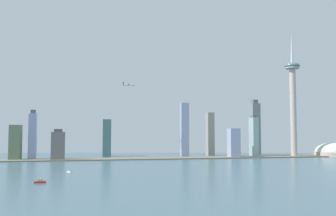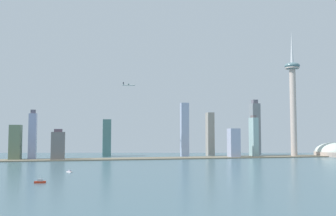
{
  "view_description": "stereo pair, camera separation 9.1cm",
  "coord_description": "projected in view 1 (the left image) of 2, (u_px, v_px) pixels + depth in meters",
  "views": [
    {
      "loc": [
        -206.02,
        -356.17,
        56.6
      ],
      "look_at": [
        -44.85,
        418.04,
        109.66
      ],
      "focal_mm": 38.76,
      "sensor_mm": 36.0,
      "label": 1
    },
    {
      "loc": [
        -205.93,
        -356.19,
        56.6
      ],
      "look_at": [
        -44.85,
        418.04,
        109.66
      ],
      "focal_mm": 38.76,
      "sensor_mm": 36.0,
      "label": 2
    }
  ],
  "objects": [
    {
      "name": "ground_plane",
      "position": [
        289.0,
        185.0,
        386.02
      ],
      "size": [
        6000.0,
        6000.0,
        0.0
      ],
      "primitive_type": "plane",
      "color": "#466470"
    },
    {
      "name": "waterfront_pier",
      "position": [
        189.0,
        158.0,
        788.09
      ],
      "size": [
        906.62,
        53.94,
        2.04
      ],
      "primitive_type": "cube",
      "color": "#726A56",
      "rests_on": "ground"
    },
    {
      "name": "observation_tower",
      "position": [
        293.0,
        93.0,
        847.83
      ],
      "size": [
        35.11,
        35.11,
        295.55
      ],
      "color": "beige",
      "rests_on": "ground"
    },
    {
      "name": "stadium_dome",
      "position": [
        336.0,
        152.0,
        864.77
      ],
      "size": [
        98.01,
        98.01,
        43.52
      ],
      "color": "#C3AB9C",
      "rests_on": "ground"
    },
    {
      "name": "skyscraper_0",
      "position": [
        234.0,
        143.0,
        809.34
      ],
      "size": [
        22.89,
        24.42,
        65.1
      ],
      "color": "#A8B0CE",
      "rests_on": "ground"
    },
    {
      "name": "skyscraper_1",
      "position": [
        210.0,
        134.0,
        876.77
      ],
      "size": [
        16.3,
        21.39,
        104.24
      ],
      "color": "gray",
      "rests_on": "ground"
    },
    {
      "name": "skyscraper_2",
      "position": [
        107.0,
        138.0,
        854.75
      ],
      "size": [
        19.38,
        27.14,
        86.98
      ],
      "color": "slate",
      "rests_on": "ground"
    },
    {
      "name": "skyscraper_3",
      "position": [
        185.0,
        130.0,
        835.92
      ],
      "size": [
        18.18,
        14.71,
        124.58
      ],
      "color": "#9EACCB",
      "rests_on": "ground"
    },
    {
      "name": "skyscraper_4",
      "position": [
        33.0,
        136.0,
        749.2
      ],
      "size": [
        15.05,
        15.93,
        103.3
      ],
      "color": "#939DC4",
      "rests_on": "ground"
    },
    {
      "name": "skyscraper_5",
      "position": [
        255.0,
        128.0,
        919.21
      ],
      "size": [
        20.87,
        23.77,
        139.31
      ],
      "color": "gray",
      "rests_on": "ground"
    },
    {
      "name": "skyscraper_6",
      "position": [
        254.0,
        137.0,
        839.36
      ],
      "size": [
        13.0,
        25.8,
        95.88
      ],
      "color": "#96B7B7",
      "rests_on": "ground"
    },
    {
      "name": "skyscraper_7",
      "position": [
        15.0,
        142.0,
        736.48
      ],
      "size": [
        21.9,
        24.63,
        71.68
      ],
      "color": "slate",
      "rests_on": "ground"
    },
    {
      "name": "skyscraper_8",
      "position": [
        58.0,
        146.0,
        729.14
      ],
      "size": [
        26.4,
        13.4,
        63.27
      ],
      "color": "slate",
      "rests_on": "ground"
    },
    {
      "name": "boat_0",
      "position": [
        69.0,
        172.0,
        512.33
      ],
      "size": [
        8.48,
        9.26,
        3.19
      ],
      "rotation": [
        0.0,
        0.0,
        2.27
      ],
      "color": "white",
      "rests_on": "ground"
    },
    {
      "name": "boat_2",
      "position": [
        40.0,
        182.0,
        403.29
      ],
      "size": [
        12.45,
        3.64,
        8.47
      ],
      "rotation": [
        0.0,
        0.0,
        6.26
      ],
      "color": "red",
      "rests_on": "ground"
    },
    {
      "name": "airplane",
      "position": [
        129.0,
        85.0,
        808.08
      ],
      "size": [
        28.39,
        29.2,
        7.69
      ],
      "rotation": [
        0.0,
        0.0,
        6.23
      ],
      "color": "#B1BBBB"
    }
  ]
}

